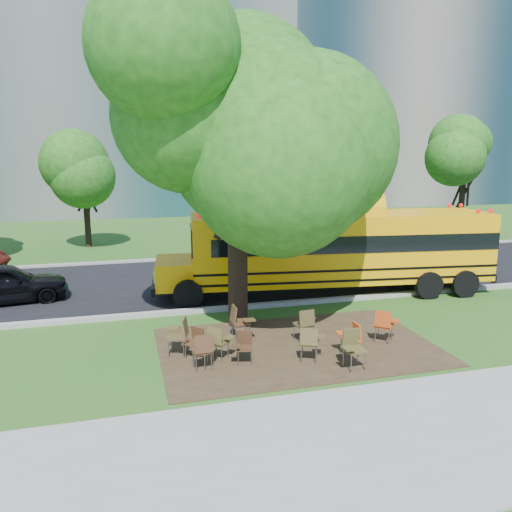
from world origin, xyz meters
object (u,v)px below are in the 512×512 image
object	(u,v)px
chair_3	(244,344)
chair_6	(352,336)
chair_1	(219,340)
chair_7	(385,323)
school_bus	(338,247)
chair_10	(239,319)
chair_8	(180,332)
chair_9	(194,339)
chair_2	(206,348)
chair_4	(310,340)
chair_5	(353,345)
main_tree	(237,123)
chair_0	(203,348)
chair_11	(305,322)
black_car	(3,284)

from	to	relation	value
chair_3	chair_6	distance (m)	2.70
chair_1	chair_7	distance (m)	4.42
school_bus	chair_10	xyz separation A→B (m)	(-4.48, -3.67, -1.07)
chair_8	chair_9	xyz separation A→B (m)	(0.32, -0.26, -0.12)
chair_2	chair_8	size ratio (longest dim) A/B	0.83
chair_4	chair_8	world-z (taller)	chair_8
chair_2	chair_5	world-z (taller)	chair_5
chair_5	chair_10	distance (m)	3.23
chair_1	chair_4	bearing A→B (deg)	22.25
chair_2	chair_9	world-z (taller)	chair_2
chair_1	chair_2	bearing A→B (deg)	-96.44
chair_5	main_tree	bearing A→B (deg)	-66.60
chair_0	chair_6	bearing A→B (deg)	-5.75
chair_1	chair_8	distance (m)	1.03
chair_3	chair_6	xyz separation A→B (m)	(2.69, -0.22, 0.03)
chair_6	chair_7	size ratio (longest dim) A/B	0.92
chair_8	chair_10	size ratio (longest dim) A/B	1.01
chair_8	chair_11	xyz separation A→B (m)	(3.30, 0.02, -0.03)
chair_7	chair_8	xyz separation A→B (m)	(-5.28, 0.58, 0.04)
chair_6	chair_11	distance (m)	1.39
chair_2	chair_4	size ratio (longest dim) A/B	0.90
chair_1	black_car	world-z (taller)	black_car
chair_3	chair_8	world-z (taller)	chair_8
chair_6	chair_10	bearing A→B (deg)	54.40
school_bus	chair_5	bearing A→B (deg)	-104.66
school_bus	chair_0	xyz separation A→B (m)	(-5.71, -5.31, -1.10)
chair_4	chair_0	bearing A→B (deg)	-159.53
chair_0	chair_7	bearing A→B (deg)	0.98
chair_8	chair_11	bearing A→B (deg)	-71.76
chair_8	chair_11	distance (m)	3.30
chair_2	chair_6	xyz separation A→B (m)	(3.60, -0.19, 0.02)
chair_0	chair_10	xyz separation A→B (m)	(1.22, 1.63, 0.04)
black_car	chair_11	bearing A→B (deg)	-134.64
chair_0	chair_7	xyz separation A→B (m)	(4.86, 0.44, 0.01)
school_bus	chair_7	distance (m)	5.06
chair_2	chair_8	xyz separation A→B (m)	(-0.49, 0.93, 0.10)
chair_4	chair_7	bearing A→B (deg)	40.48
main_tree	chair_10	world-z (taller)	main_tree
main_tree	chair_8	size ratio (longest dim) A/B	9.61
chair_3	chair_8	distance (m)	1.66
school_bus	chair_11	world-z (taller)	school_bus
main_tree	chair_4	bearing A→B (deg)	-70.42
chair_3	chair_6	world-z (taller)	chair_6
chair_4	chair_6	size ratio (longest dim) A/B	1.06
chair_0	chair_11	world-z (taller)	chair_11
chair_1	chair_6	distance (m)	3.27
chair_1	black_car	xyz separation A→B (m)	(-6.00, 6.53, 0.16)
chair_2	chair_11	bearing A→B (deg)	-24.00
chair_0	black_car	distance (m)	8.93
black_car	chair_1	bearing A→B (deg)	-146.92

